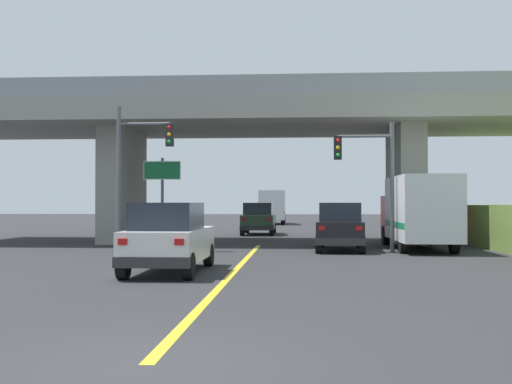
{
  "coord_description": "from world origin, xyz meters",
  "views": [
    {
      "loc": [
        1.89,
        -7.73,
        2.01
      ],
      "look_at": [
        0.25,
        16.39,
        2.43
      ],
      "focal_mm": 44.25,
      "sensor_mm": 36.0,
      "label": 1
    }
  ],
  "objects_px": {
    "box_truck": "(419,211)",
    "highway_sign": "(162,180)",
    "sedan_oncoming": "(259,219)",
    "suv_lead": "(169,237)",
    "traffic_signal_nearside": "(372,169)",
    "suv_crossing": "(340,226)",
    "traffic_signal_farside": "(136,161)",
    "semi_truck_distant": "(273,207)"
  },
  "relations": [
    {
      "from": "box_truck",
      "to": "sedan_oncoming",
      "type": "xyz_separation_m",
      "value": [
        -7.7,
        12.45,
        -0.63
      ]
    },
    {
      "from": "highway_sign",
      "to": "semi_truck_distant",
      "type": "height_order",
      "value": "highway_sign"
    },
    {
      "from": "suv_lead",
      "to": "highway_sign",
      "type": "height_order",
      "value": "highway_sign"
    },
    {
      "from": "traffic_signal_nearside",
      "to": "traffic_signal_farside",
      "type": "relative_size",
      "value": 0.87
    },
    {
      "from": "traffic_signal_nearside",
      "to": "highway_sign",
      "type": "relative_size",
      "value": 1.26
    },
    {
      "from": "semi_truck_distant",
      "to": "suv_lead",
      "type": "bearing_deg",
      "value": -91.72
    },
    {
      "from": "box_truck",
      "to": "sedan_oncoming",
      "type": "relative_size",
      "value": 1.56
    },
    {
      "from": "sedan_oncoming",
      "to": "traffic_signal_farside",
      "type": "relative_size",
      "value": 0.79
    },
    {
      "from": "suv_lead",
      "to": "suv_crossing",
      "type": "bearing_deg",
      "value": 58.27
    },
    {
      "from": "suv_lead",
      "to": "box_truck",
      "type": "height_order",
      "value": "box_truck"
    },
    {
      "from": "traffic_signal_farside",
      "to": "suv_crossing",
      "type": "bearing_deg",
      "value": 4.72
    },
    {
      "from": "sedan_oncoming",
      "to": "traffic_signal_farside",
      "type": "xyz_separation_m",
      "value": [
        -4.31,
        -13.89,
        2.78
      ]
    },
    {
      "from": "suv_crossing",
      "to": "traffic_signal_nearside",
      "type": "bearing_deg",
      "value": -27.03
    },
    {
      "from": "sedan_oncoming",
      "to": "highway_sign",
      "type": "height_order",
      "value": "highway_sign"
    },
    {
      "from": "highway_sign",
      "to": "traffic_signal_farside",
      "type": "bearing_deg",
      "value": -92.71
    },
    {
      "from": "highway_sign",
      "to": "traffic_signal_nearside",
      "type": "bearing_deg",
      "value": -23.88
    },
    {
      "from": "sedan_oncoming",
      "to": "highway_sign",
      "type": "bearing_deg",
      "value": -113.07
    },
    {
      "from": "traffic_signal_nearside",
      "to": "suv_crossing",
      "type": "bearing_deg",
      "value": 149.3
    },
    {
      "from": "suv_lead",
      "to": "suv_crossing",
      "type": "height_order",
      "value": "same"
    },
    {
      "from": "sedan_oncoming",
      "to": "traffic_signal_nearside",
      "type": "relative_size",
      "value": 0.9
    },
    {
      "from": "suv_crossing",
      "to": "traffic_signal_nearside",
      "type": "height_order",
      "value": "traffic_signal_nearside"
    },
    {
      "from": "semi_truck_distant",
      "to": "traffic_signal_farside",
      "type": "bearing_deg",
      "value": -97.46
    },
    {
      "from": "suv_lead",
      "to": "traffic_signal_nearside",
      "type": "height_order",
      "value": "traffic_signal_nearside"
    },
    {
      "from": "box_truck",
      "to": "traffic_signal_nearside",
      "type": "relative_size",
      "value": 1.41
    },
    {
      "from": "suv_crossing",
      "to": "suv_lead",
      "type": "bearing_deg",
      "value": -118.07
    },
    {
      "from": "box_truck",
      "to": "highway_sign",
      "type": "bearing_deg",
      "value": 166.67
    },
    {
      "from": "suv_crossing",
      "to": "box_truck",
      "type": "height_order",
      "value": "box_truck"
    },
    {
      "from": "suv_crossing",
      "to": "sedan_oncoming",
      "type": "bearing_deg",
      "value": 111.71
    },
    {
      "from": "suv_lead",
      "to": "highway_sign",
      "type": "distance_m",
      "value": 12.91
    },
    {
      "from": "suv_crossing",
      "to": "semi_truck_distant",
      "type": "bearing_deg",
      "value": 101.01
    },
    {
      "from": "box_truck",
      "to": "traffic_signal_nearside",
      "type": "xyz_separation_m",
      "value": [
        -2.15,
        -1.48,
        1.74
      ]
    },
    {
      "from": "box_truck",
      "to": "semi_truck_distant",
      "type": "distance_m",
      "value": 32.94
    },
    {
      "from": "box_truck",
      "to": "highway_sign",
      "type": "distance_m",
      "value": 12.23
    },
    {
      "from": "sedan_oncoming",
      "to": "highway_sign",
      "type": "relative_size",
      "value": 1.14
    },
    {
      "from": "suv_lead",
      "to": "box_truck",
      "type": "bearing_deg",
      "value": 47.19
    },
    {
      "from": "suv_lead",
      "to": "semi_truck_distant",
      "type": "distance_m",
      "value": 41.65
    },
    {
      "from": "traffic_signal_nearside",
      "to": "semi_truck_distant",
      "type": "xyz_separation_m",
      "value": [
        -5.49,
        33.52,
        -1.74
      ]
    },
    {
      "from": "sedan_oncoming",
      "to": "traffic_signal_nearside",
      "type": "distance_m",
      "value": 15.18
    },
    {
      "from": "semi_truck_distant",
      "to": "suv_crossing",
      "type": "bearing_deg",
      "value": -82.66
    },
    {
      "from": "sedan_oncoming",
      "to": "traffic_signal_nearside",
      "type": "bearing_deg",
      "value": -68.26
    },
    {
      "from": "box_truck",
      "to": "traffic_signal_nearside",
      "type": "bearing_deg",
      "value": -145.36
    },
    {
      "from": "suv_crossing",
      "to": "semi_truck_distant",
      "type": "xyz_separation_m",
      "value": [
        -4.22,
        32.77,
        0.63
      ]
    }
  ]
}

